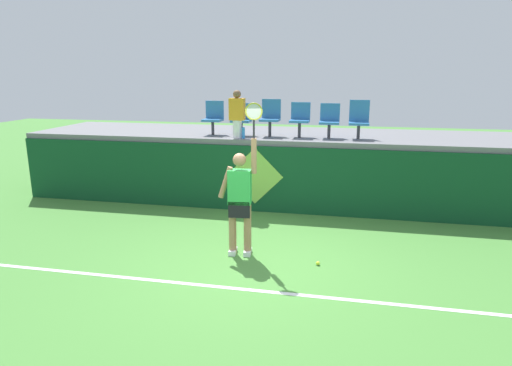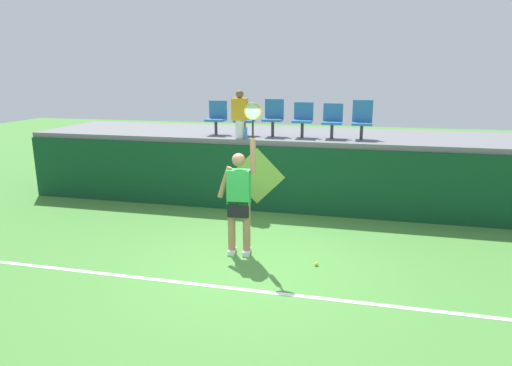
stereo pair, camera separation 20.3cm
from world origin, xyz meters
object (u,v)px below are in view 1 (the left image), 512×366
object	(u,v)px
stadium_chair_4	(330,119)
stadium_chair_5	(359,119)
stadium_chair_3	(300,118)
spectator_0	(237,114)
stadium_chair_2	(271,116)
tennis_player	(240,198)
water_bottle	(243,133)
tennis_ball	(318,263)
stadium_chair_0	(213,116)
stadium_chair_1	(242,118)

from	to	relation	value
stadium_chair_4	stadium_chair_5	size ratio (longest dim) A/B	0.90
stadium_chair_3	stadium_chair_4	xyz separation A→B (m)	(0.67, 0.00, -0.02)
stadium_chair_4	spectator_0	bearing A→B (deg)	-167.37
stadium_chair_2	tennis_player	bearing A→B (deg)	-89.14
water_bottle	spectator_0	distance (m)	0.45
stadium_chair_2	spectator_0	xyz separation A→B (m)	(-0.68, -0.46, 0.08)
tennis_ball	stadium_chair_5	distance (m)	3.99
stadium_chair_3	spectator_0	size ratio (longest dim) A/B	0.73
tennis_player	stadium_chair_0	world-z (taller)	tennis_player
stadium_chair_3	stadium_chair_5	world-z (taller)	stadium_chair_5
water_bottle	stadium_chair_1	size ratio (longest dim) A/B	0.34
stadium_chair_4	stadium_chair_3	bearing A→B (deg)	-179.91
stadium_chair_2	stadium_chair_5	bearing A→B (deg)	0.15
stadium_chair_2	stadium_chair_4	bearing A→B (deg)	-0.18
stadium_chair_0	spectator_0	bearing A→B (deg)	-33.31
tennis_player	tennis_ball	world-z (taller)	tennis_player
water_bottle	spectator_0	xyz separation A→B (m)	(-0.15, 0.05, 0.42)
water_bottle	stadium_chair_5	bearing A→B (deg)	11.41
stadium_chair_0	stadium_chair_4	world-z (taller)	stadium_chair_0
stadium_chair_0	stadium_chair_3	size ratio (longest dim) A/B	1.01
tennis_player	stadium_chair_2	world-z (taller)	tennis_player
tennis_player	tennis_ball	distance (m)	1.67
stadium_chair_4	stadium_chair_5	bearing A→B (deg)	0.82
stadium_chair_0	stadium_chair_5	size ratio (longest dim) A/B	0.93
stadium_chair_0	spectator_0	world-z (taller)	spectator_0
stadium_chair_1	spectator_0	xyz separation A→B (m)	(-0.00, -0.45, 0.14)
stadium_chair_2	stadium_chair_3	size ratio (longest dim) A/B	1.08
water_bottle	tennis_player	bearing A→B (deg)	-77.94
water_bottle	stadium_chair_4	bearing A→B (deg)	14.91
stadium_chair_3	stadium_chair_4	size ratio (longest dim) A/B	1.02
tennis_ball	stadium_chair_2	size ratio (longest dim) A/B	0.08
stadium_chair_0	spectator_0	xyz separation A→B (m)	(0.70, -0.46, 0.12)
stadium_chair_3	tennis_player	bearing A→B (deg)	-101.28
stadium_chair_5	spectator_0	bearing A→B (deg)	-170.16
stadium_chair_1	stadium_chair_5	xyz separation A→B (m)	(2.68, 0.01, 0.04)
tennis_ball	stadium_chair_4	world-z (taller)	stadium_chair_4
stadium_chair_3	stadium_chair_4	world-z (taller)	stadium_chair_3
tennis_ball	stadium_chair_3	size ratio (longest dim) A/B	0.08
stadium_chair_0	tennis_ball	bearing A→B (deg)	-50.70
tennis_ball	spectator_0	xyz separation A→B (m)	(-2.07, 2.92, 2.13)
stadium_chair_2	stadium_chair_5	size ratio (longest dim) A/B	0.99
stadium_chair_2	stadium_chair_3	distance (m)	0.68
tennis_player	stadium_chair_0	xyz separation A→B (m)	(-1.42, 3.19, 1.04)
stadium_chair_4	stadium_chair_2	bearing A→B (deg)	179.82
stadium_chair_3	spectator_0	distance (m)	1.44
stadium_chair_1	stadium_chair_4	world-z (taller)	stadium_chair_4
water_bottle	stadium_chair_5	distance (m)	2.59
stadium_chair_3	stadium_chair_5	size ratio (longest dim) A/B	0.92
water_bottle	stadium_chair_0	distance (m)	1.03
stadium_chair_0	tennis_player	bearing A→B (deg)	-65.97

